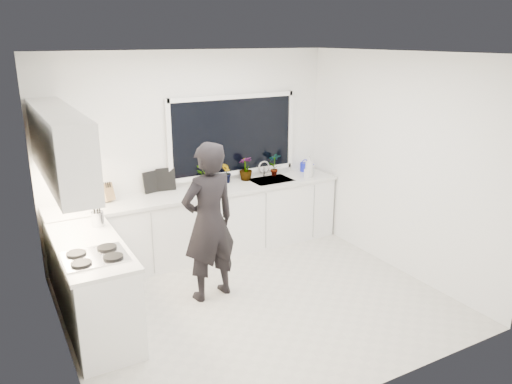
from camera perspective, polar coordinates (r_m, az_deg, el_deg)
floor at (r=5.76m, az=-0.01°, el=-12.47°), size 4.00×3.50×0.02m
wall_back at (r=6.76m, az=-7.31°, el=4.34°), size 4.00×0.02×2.70m
wall_left at (r=4.64m, az=-22.29°, el=-2.93°), size 0.02×3.50×2.70m
wall_right at (r=6.41m, az=15.92°, el=3.09°), size 0.02×3.50×2.70m
ceiling at (r=5.00m, az=-0.01°, el=15.69°), size 4.00×3.50×0.02m
window at (r=6.93m, az=-2.63°, el=6.47°), size 1.80×0.02×1.00m
base_cabinets_back at (r=6.75m, az=-6.02°, el=-3.71°), size 3.92×0.58×0.88m
base_cabinets_left at (r=5.35m, az=-18.04°, el=-10.39°), size 0.58×1.60×0.88m
countertop_back at (r=6.59m, az=-6.11°, el=-0.01°), size 3.94×0.62×0.04m
countertop_left at (r=5.16m, az=-18.51°, el=-5.85°), size 0.62×1.60×0.04m
upper_cabinets at (r=5.21m, az=-21.56°, el=5.01°), size 0.34×2.10×0.70m
sink at (r=7.06m, az=1.71°, el=1.02°), size 0.58×0.42×0.14m
faucet at (r=7.19m, az=0.90°, el=2.63°), size 0.03×0.03×0.22m
stovetop at (r=4.83m, az=-17.96°, el=-6.98°), size 0.56×0.48×0.03m
person at (r=5.52m, az=-5.40°, el=-3.45°), size 0.71×0.53×1.80m
pizza_tray at (r=6.59m, az=-5.56°, el=0.32°), size 0.46×0.37×0.03m
pizza at (r=6.58m, az=-5.57°, el=0.46°), size 0.42×0.33×0.01m
watering_can at (r=7.52m, az=5.58°, el=2.87°), size 0.16×0.16×0.13m
paper_towel_roll at (r=6.24m, az=-20.27°, el=-0.57°), size 0.14×0.14×0.26m
knife_block at (r=6.35m, az=-16.64°, el=-0.10°), size 0.16×0.14×0.22m
utensil_crock at (r=5.57m, az=-17.64°, el=-2.95°), size 0.17×0.17×0.16m
picture_frame_large at (r=6.58m, az=-11.89°, el=1.12°), size 0.22×0.07×0.28m
picture_frame_small at (r=6.63m, az=-10.27°, el=1.45°), size 0.25×0.05×0.30m
herb_plants at (r=6.91m, az=-2.53°, el=2.40°), size 1.29×0.22×0.34m
soap_bottles at (r=7.18m, az=6.07°, el=2.83°), size 0.15×0.15×0.32m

